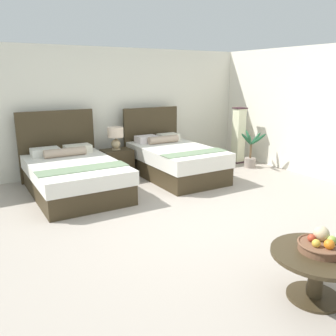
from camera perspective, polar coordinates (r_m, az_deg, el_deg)
name	(u,v)px	position (r m, az deg, el deg)	size (l,w,h in m)	color
ground_plane	(190,222)	(4.91, 3.57, -8.81)	(10.40, 10.18, 0.02)	#A89D90
wall_back	(101,110)	(7.48, -10.77, 9.17)	(10.40, 0.12, 2.51)	silver
wall_side_right	(330,114)	(7.26, 24.82, 7.93)	(0.12, 5.78, 2.51)	silver
bed_near_window	(73,175)	(6.18, -15.11, -1.07)	(1.42, 2.13, 1.32)	#3A2F1C
bed_near_corner	(174,160)	(6.95, 0.98, 1.35)	(1.28, 2.09, 1.29)	#3A2F1C
nightstand	(117,163)	(7.07, -8.28, 0.84)	(0.58, 0.46, 0.53)	#3A2F1C
table_lamp	(116,135)	(6.98, -8.51, 5.25)	(0.31, 0.31, 0.44)	tan
coffee_table	(317,266)	(3.47, 23.04, -14.40)	(0.82, 0.82, 0.45)	#3A2F1C
fruit_bowl	(322,244)	(3.44, 23.66, -11.28)	(0.41, 0.41, 0.20)	brown
floor_lamp_corner	(238,135)	(8.21, 11.37, 5.21)	(0.26, 0.26, 1.26)	#3A2128
potted_palm	(251,154)	(7.85, 13.27, 2.15)	(0.54, 0.57, 0.82)	gray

